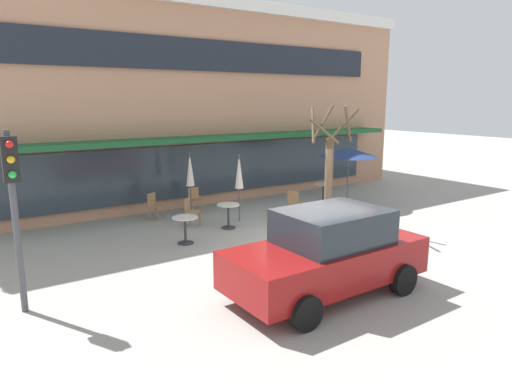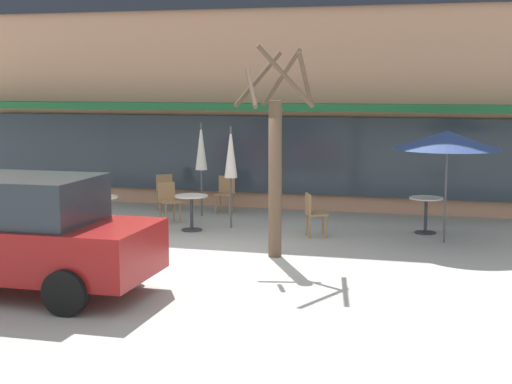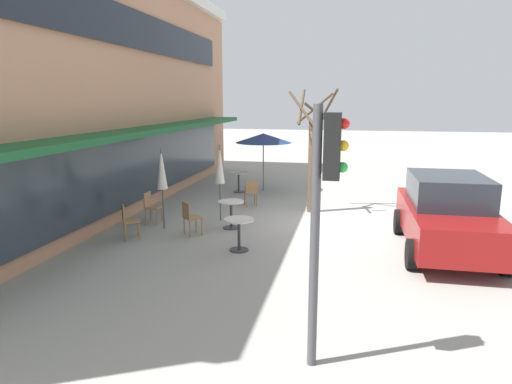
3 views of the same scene
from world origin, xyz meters
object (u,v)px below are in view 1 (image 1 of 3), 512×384
(cafe_table_by_tree, at_px, (185,225))
(patio_umbrella_green_folded, at_px, (190,170))
(cafe_table_streetside, at_px, (228,212))
(patio_umbrella_corner_open, at_px, (239,172))
(cafe_table_near_wall, at_px, (323,190))
(cafe_chair_3, at_px, (154,204))
(parked_sedan, at_px, (328,253))
(cafe_chair_2, at_px, (195,198))
(cafe_chair_0, at_px, (191,210))
(street_tree, at_px, (329,173))
(cafe_chair_1, at_px, (294,201))
(patio_umbrella_cream_folded, at_px, (349,152))
(traffic_light_pole, at_px, (13,193))

(cafe_table_by_tree, height_order, patio_umbrella_green_folded, patio_umbrella_green_folded)
(cafe_table_streetside, distance_m, patio_umbrella_corner_open, 1.42)
(cafe_table_near_wall, distance_m, cafe_chair_3, 6.45)
(cafe_table_near_wall, xyz_separation_m, parked_sedan, (-5.64, -6.32, 0.36))
(cafe_table_near_wall, bearing_deg, cafe_chair_2, 164.36)
(cafe_table_streetside, bearing_deg, cafe_table_near_wall, 11.67)
(cafe_chair_2, bearing_deg, cafe_chair_3, -176.77)
(cafe_chair_0, relative_size, cafe_chair_2, 1.00)
(parked_sedan, bearing_deg, patio_umbrella_green_folded, 86.59)
(patio_umbrella_green_folded, bearing_deg, cafe_chair_3, 156.99)
(parked_sedan, relative_size, street_tree, 1.12)
(cafe_table_by_tree, relative_size, patio_umbrella_green_folded, 0.35)
(patio_umbrella_corner_open, height_order, cafe_chair_3, patio_umbrella_corner_open)
(cafe_chair_1, distance_m, street_tree, 2.36)
(cafe_chair_1, height_order, street_tree, street_tree)
(patio_umbrella_cream_folded, height_order, street_tree, street_tree)
(cafe_chair_2, distance_m, traffic_light_pole, 8.18)
(cafe_table_by_tree, relative_size, street_tree, 0.20)
(patio_umbrella_cream_folded, height_order, cafe_chair_3, patio_umbrella_cream_folded)
(cafe_chair_3, xyz_separation_m, parked_sedan, (0.68, -7.58, 0.35))
(patio_umbrella_green_folded, bearing_deg, street_tree, -54.05)
(patio_umbrella_corner_open, xyz_separation_m, parked_sedan, (-1.54, -5.84, -0.75))
(traffic_light_pole, bearing_deg, cafe_chair_1, 18.16)
(cafe_table_by_tree, relative_size, cafe_chair_2, 0.85)
(cafe_chair_3, xyz_separation_m, street_tree, (3.82, -4.21, 1.25))
(cafe_table_streetside, height_order, cafe_table_by_tree, same)
(patio_umbrella_corner_open, xyz_separation_m, cafe_chair_3, (-2.22, 1.74, -1.10))
(patio_umbrella_green_folded, relative_size, cafe_chair_0, 2.47)
(cafe_table_by_tree, height_order, street_tree, street_tree)
(cafe_table_by_tree, height_order, cafe_chair_2, cafe_chair_2)
(cafe_chair_3, bearing_deg, cafe_chair_2, 3.23)
(patio_umbrella_cream_folded, relative_size, cafe_chair_1, 2.47)
(cafe_chair_1, distance_m, cafe_chair_2, 3.48)
(cafe_chair_1, bearing_deg, cafe_table_by_tree, -171.08)
(patio_umbrella_green_folded, distance_m, cafe_chair_1, 3.66)
(cafe_table_near_wall, bearing_deg, traffic_light_pole, -160.67)
(cafe_table_by_tree, relative_size, cafe_chair_0, 0.85)
(cafe_table_near_wall, height_order, cafe_table_streetside, same)
(cafe_table_streetside, bearing_deg, cafe_table_by_tree, -159.50)
(cafe_chair_0, distance_m, parked_sedan, 6.19)
(cafe_table_streetside, height_order, traffic_light_pole, traffic_light_pole)
(cafe_table_streetside, bearing_deg, cafe_chair_1, 0.58)
(cafe_table_by_tree, height_order, cafe_chair_1, cafe_chair_1)
(patio_umbrella_corner_open, bearing_deg, cafe_chair_2, 110.93)
(cafe_chair_2, bearing_deg, patio_umbrella_corner_open, -69.07)
(cafe_table_streetside, height_order, cafe_chair_0, cafe_chair_0)
(cafe_table_near_wall, height_order, patio_umbrella_cream_folded, patio_umbrella_cream_folded)
(cafe_chair_2, bearing_deg, patio_umbrella_cream_folded, -23.00)
(patio_umbrella_green_folded, relative_size, patio_umbrella_cream_folded, 1.00)
(patio_umbrella_green_folded, height_order, parked_sedan, patio_umbrella_green_folded)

